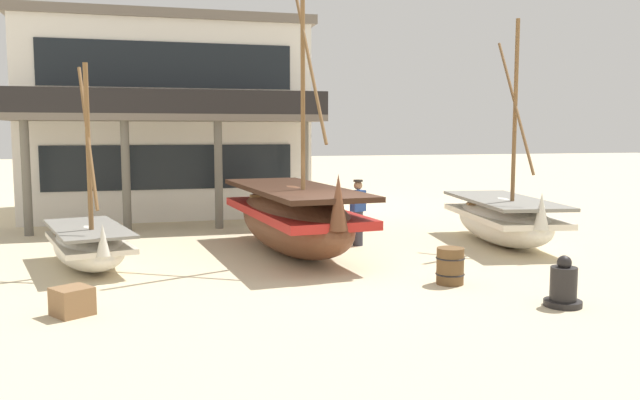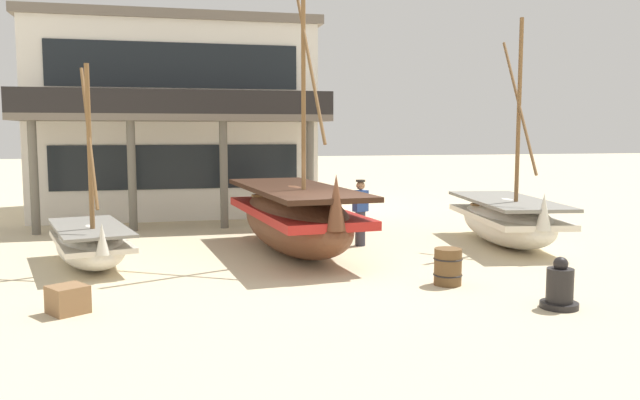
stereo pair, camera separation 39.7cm
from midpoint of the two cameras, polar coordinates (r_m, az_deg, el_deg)
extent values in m
plane|color=beige|center=(13.38, 1.85, -6.42)|extent=(120.00, 120.00, 0.00)
ellipsoid|color=silver|center=(14.69, -18.98, -3.87)|extent=(2.16, 3.69, 0.88)
cube|color=silver|center=(14.67, -18.99, -3.45)|extent=(2.14, 3.56, 0.11)
cube|color=gray|center=(14.63, -19.04, -2.31)|extent=(2.18, 3.63, 0.06)
cone|color=silver|center=(13.01, -17.93, -3.33)|extent=(0.33, 0.33, 0.62)
cylinder|color=brown|center=(14.06, -19.00, 3.94)|extent=(0.10, 0.10, 3.67)
cylinder|color=brown|center=(14.05, -19.05, 5.37)|extent=(0.46, 1.55, 2.92)
cube|color=brown|center=(14.90, -19.17, -2.54)|extent=(1.28, 0.47, 0.06)
ellipsoid|color=brown|center=(15.35, -1.54, -1.76)|extent=(2.52, 6.12, 1.60)
cube|color=red|center=(15.32, -1.54, -1.02)|extent=(2.51, 5.88, 0.19)
cube|color=#351E13|center=(15.26, -1.55, 0.98)|extent=(2.56, 6.01, 0.11)
cone|color=brown|center=(12.58, 2.35, -0.21)|extent=(0.43, 0.43, 1.12)
cylinder|color=brown|center=(14.59, -0.69, 12.93)|extent=(0.10, 0.10, 7.03)
cylinder|color=brown|center=(14.67, -0.69, 14.99)|extent=(0.36, 2.97, 5.08)
cube|color=brown|center=(15.70, -2.03, 0.48)|extent=(1.86, 0.34, 0.06)
ellipsoid|color=silver|center=(17.22, 16.88, -1.86)|extent=(2.43, 4.81, 1.18)
cube|color=silver|center=(17.20, 16.89, -1.38)|extent=(2.42, 4.63, 0.14)
cube|color=gray|center=(17.16, 16.93, -0.07)|extent=(2.47, 4.73, 0.08)
cone|color=silver|center=(15.14, 19.96, -1.01)|extent=(0.40, 0.40, 0.83)
cylinder|color=brown|center=(16.53, 17.89, 6.93)|extent=(0.10, 0.10, 4.79)
cylinder|color=brown|center=(16.54, 17.93, 8.04)|extent=(0.44, 2.36, 3.30)
cube|color=brown|center=(17.49, 16.51, -0.37)|extent=(1.66, 0.42, 0.06)
cylinder|color=#33333D|center=(16.38, 4.29, -2.55)|extent=(0.26, 0.26, 0.88)
cube|color=#2D4C99|center=(16.29, 4.31, -0.08)|extent=(0.41, 0.33, 0.54)
sphere|color=#A87A56|center=(16.25, 4.32, 1.29)|extent=(0.22, 0.22, 0.22)
cylinder|color=#2D2823|center=(16.24, 4.32, 1.71)|extent=(0.24, 0.24, 0.05)
cylinder|color=black|center=(11.51, 21.40, -8.67)|extent=(0.62, 0.62, 0.10)
cylinder|color=black|center=(11.43, 21.46, -7.06)|extent=(0.44, 0.44, 0.56)
sphere|color=black|center=(11.36, 21.53, -5.30)|extent=(0.24, 0.24, 0.24)
cylinder|color=brown|center=(12.50, 12.18, -5.81)|extent=(0.52, 0.52, 0.70)
torus|color=black|center=(12.47, 12.20, -5.12)|extent=(0.56, 0.56, 0.03)
torus|color=black|center=(12.54, 12.17, -6.50)|extent=(0.56, 0.56, 0.03)
cube|color=olive|center=(11.09, -20.52, -8.27)|extent=(0.75, 0.75, 0.45)
cube|color=white|center=(24.21, -12.27, 6.71)|extent=(9.26, 6.34, 6.42)
cube|color=#70665B|center=(24.48, -12.46, 14.59)|extent=(9.63, 6.60, 0.30)
cube|color=black|center=(21.04, -12.00, 2.89)|extent=(7.78, 0.06, 1.41)
cube|color=black|center=(21.11, -12.20, 11.61)|extent=(7.78, 0.06, 1.41)
cube|color=#70665B|center=(20.01, -12.03, 7.15)|extent=(9.26, 2.07, 0.20)
cylinder|color=#666056|center=(19.62, -23.53, 1.82)|extent=(0.24, 0.24, 3.21)
cylinder|color=#666056|center=(19.33, -15.78, 2.04)|extent=(0.24, 0.24, 3.21)
cylinder|color=#666056|center=(19.40, -7.95, 2.22)|extent=(0.24, 0.24, 3.21)
cylinder|color=#666056|center=(19.82, -0.32, 2.37)|extent=(0.24, 0.24, 3.21)
cube|color=black|center=(19.03, -11.98, 8.56)|extent=(9.26, 0.08, 0.70)
camera|label=1|loc=(0.20, -89.19, 0.09)|focal=36.05mm
camera|label=2|loc=(0.20, 90.81, -0.09)|focal=36.05mm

